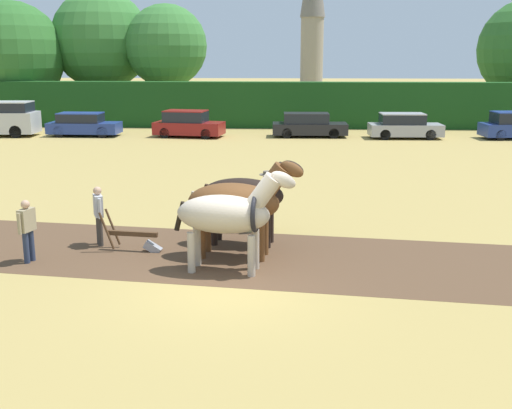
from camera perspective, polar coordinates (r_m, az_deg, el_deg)
name	(u,v)px	position (r m, az deg, el deg)	size (l,w,h in m)	color
ground_plane	(229,284)	(14.25, -2.42, -7.04)	(240.00, 240.00, 0.00)	#A88E4C
plowed_furrow_strip	(76,247)	(17.45, -15.68, -3.67)	(28.11, 4.41, 0.01)	brown
hedgerow	(273,105)	(44.08, 1.52, 8.85)	(72.89, 1.42, 3.08)	#194719
tree_left	(12,54)	(51.19, -20.90, 12.39)	(7.60, 7.60, 8.71)	#4C3823
tree_center_left	(101,40)	(51.70, -13.62, 14.04)	(7.49, 7.49, 9.70)	#423323
tree_center	(166,46)	(49.18, -7.99, 13.78)	(6.06, 6.06, 8.52)	brown
church_spire	(313,5)	(86.44, 5.07, 17.27)	(3.25, 3.25, 21.08)	gray
draft_horse_lead_left	(228,214)	(14.66, -2.47, -0.85)	(2.90, 1.19, 2.48)	#B2A38E
draft_horse_lead_right	(238,202)	(15.71, -1.60, 0.21)	(3.01, 1.29, 2.52)	brown
draft_horse_trail_left	(247,195)	(16.78, -0.85, 0.85)	(2.85, 1.19, 2.36)	black
plow	(137,239)	(16.71, -10.53, -3.02)	(1.61, 0.52, 1.13)	#4C331E
farmer_at_plow	(99,212)	(17.27, -13.82, -0.64)	(0.37, 0.59, 1.58)	#38332D
farmer_beside_team	(267,196)	(18.19, 0.97, 0.79)	(0.43, 0.65, 1.72)	#4C4C4C
farmer_onlooker_left	(27,227)	(16.36, -19.67, -1.89)	(0.31, 0.61, 1.54)	#28334C
parked_car_left	(83,125)	(40.86, -15.11, 6.86)	(4.32, 1.77, 1.43)	navy
parked_car_center_left	(188,124)	(39.33, -6.06, 7.10)	(4.34, 2.37, 1.60)	maroon
parked_car_center	(309,125)	(39.33, 4.70, 7.03)	(4.54, 1.92, 1.44)	black
parked_car_center_right	(404,126)	(39.44, 13.05, 6.79)	(4.32, 1.93, 1.49)	#9E9EA8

